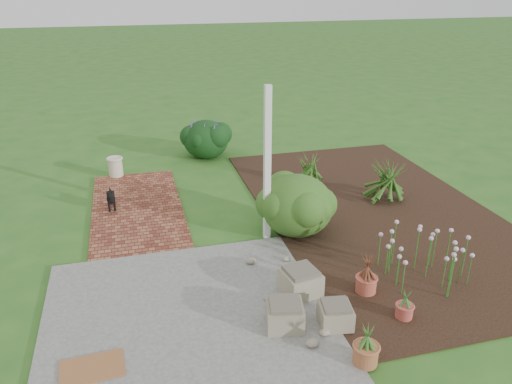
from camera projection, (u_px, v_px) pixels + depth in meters
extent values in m
plane|color=#295B1C|center=(250.00, 243.00, 8.01)|extent=(80.00, 80.00, 0.00)
cube|color=#5C5C5A|center=(187.00, 321.00, 6.16)|extent=(3.50, 3.50, 0.04)
cube|color=#5F281E|center=(137.00, 208.00, 9.16)|extent=(1.60, 3.50, 0.04)
cube|color=black|center=(377.00, 212.00, 9.04)|extent=(4.00, 7.00, 0.03)
cube|color=white|center=(267.00, 166.00, 7.68)|extent=(0.10, 0.10, 2.50)
cube|color=gray|center=(335.00, 315.00, 6.03)|extent=(0.44, 0.44, 0.26)
cube|color=#736C56|center=(285.00, 316.00, 6.00)|extent=(0.52, 0.52, 0.29)
cube|color=gray|center=(301.00, 282.00, 6.63)|extent=(0.54, 0.54, 0.31)
cube|color=brown|center=(92.00, 368.00, 5.38)|extent=(0.70, 0.48, 0.02)
cube|color=black|center=(111.00, 198.00, 9.00)|extent=(0.15, 0.31, 0.14)
cylinder|color=black|center=(109.00, 208.00, 8.95)|extent=(0.04, 0.04, 0.15)
cylinder|color=black|center=(115.00, 207.00, 8.98)|extent=(0.04, 0.04, 0.15)
cylinder|color=black|center=(109.00, 203.00, 9.15)|extent=(0.04, 0.04, 0.15)
cylinder|color=black|center=(114.00, 202.00, 9.17)|extent=(0.04, 0.04, 0.15)
sphere|color=black|center=(111.00, 196.00, 8.79)|extent=(0.13, 0.13, 0.13)
cone|color=black|center=(110.00, 189.00, 9.11)|extent=(0.06, 0.10, 0.12)
cylinder|color=beige|center=(116.00, 167.00, 10.52)|extent=(0.37, 0.37, 0.39)
ellipsoid|color=#10390D|center=(297.00, 204.00, 8.11)|extent=(1.55, 1.55, 1.01)
cylinder|color=#B24F3C|center=(366.00, 284.00, 6.69)|extent=(0.32, 0.32, 0.22)
cylinder|color=#AE453B|center=(404.00, 311.00, 6.19)|extent=(0.27, 0.27, 0.18)
cylinder|color=#9F5935|center=(366.00, 354.00, 5.44)|extent=(0.29, 0.29, 0.23)
ellipsoid|color=black|center=(206.00, 138.00, 11.66)|extent=(1.39, 1.39, 0.90)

